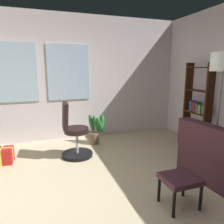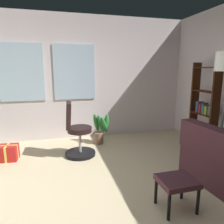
{
  "view_description": "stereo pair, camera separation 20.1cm",
  "coord_description": "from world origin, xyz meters",
  "views": [
    {
      "loc": [
        -0.5,
        -2.23,
        1.6
      ],
      "look_at": [
        0.47,
        0.56,
        0.98
      ],
      "focal_mm": 33.76,
      "sensor_mm": 36.0,
      "label": 1
    },
    {
      "loc": [
        -0.31,
        -2.29,
        1.6
      ],
      "look_at": [
        0.47,
        0.56,
        0.98
      ],
      "focal_mm": 33.76,
      "sensor_mm": 36.0,
      "label": 2
    }
  ],
  "objects": [
    {
      "name": "floor_lamp",
      "position": [
        2.16,
        0.29,
        1.58
      ],
      "size": [
        0.39,
        0.39,
        1.83
      ],
      "color": "slate",
      "rests_on": "ground_plane"
    },
    {
      "name": "wall_back_with_windows",
      "position": [
        -0.02,
        2.56,
        1.38
      ],
      "size": [
        5.47,
        0.12,
        2.74
      ],
      "color": "silver",
      "rests_on": "ground_plane"
    },
    {
      "name": "bookshelf",
      "position": [
        2.52,
        1.17,
        0.76
      ],
      "size": [
        0.18,
        0.64,
        1.71
      ],
      "color": "#371A0A",
      "rests_on": "ground_plane"
    },
    {
      "name": "office_chair",
      "position": [
        0.04,
        1.44,
        0.4
      ],
      "size": [
        0.56,
        0.56,
        1.01
      ],
      "color": "black",
      "rests_on": "ground_plane"
    },
    {
      "name": "potted_plant",
      "position": [
        0.61,
        1.99,
        0.32
      ],
      "size": [
        0.39,
        0.33,
        0.64
      ],
      "color": "#805F48",
      "rests_on": "ground_plane"
    },
    {
      "name": "footstool",
      "position": [
        0.97,
        -0.4,
        0.32
      ],
      "size": [
        0.42,
        0.36,
        0.38
      ],
      "color": "#41222A",
      "rests_on": "ground_plane"
    },
    {
      "name": "ground_plane",
      "position": [
        0.0,
        0.0,
        -0.05
      ],
      "size": [
        5.47,
        5.03,
        0.1
      ],
      "primitive_type": "cube",
      "color": "beige"
    },
    {
      "name": "gift_box_red",
      "position": [
        -1.17,
        1.55,
        0.14
      ],
      "size": [
        0.36,
        0.29,
        0.28
      ],
      "color": "red",
      "rests_on": "ground_plane"
    }
  ]
}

